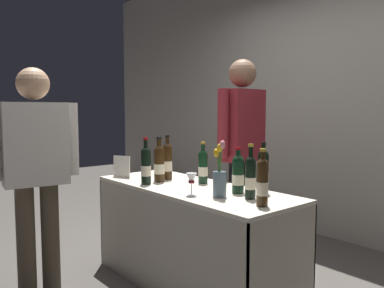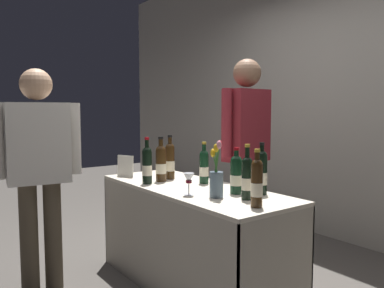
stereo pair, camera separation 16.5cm
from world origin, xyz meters
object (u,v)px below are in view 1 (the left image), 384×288
object	(u,v)px
wine_glass_mid	(191,179)
flower_vase	(220,178)
tasting_table	(192,219)
featured_wine_bottle	(250,176)
wine_glass_near_vendor	(167,163)
display_bottle_0	(146,165)
vendor_presenter	(242,141)
taster_foreground_right	(36,163)

from	to	relation	value
wine_glass_mid	flower_vase	distance (m)	0.18
wine_glass_mid	tasting_table	bearing A→B (deg)	139.20
featured_wine_bottle	wine_glass_near_vendor	world-z (taller)	featured_wine_bottle
featured_wine_bottle	wine_glass_mid	size ratio (longest dim) A/B	2.37
display_bottle_0	flower_vase	size ratio (longest dim) A/B	0.96
tasting_table	display_bottle_0	xyz separation A→B (m)	(-0.28, -0.20, 0.37)
wine_glass_mid	vendor_presenter	distance (m)	0.95
tasting_table	featured_wine_bottle	bearing A→B (deg)	3.39
featured_wine_bottle	flower_vase	xyz separation A→B (m)	(-0.15, -0.11, -0.02)
vendor_presenter	tasting_table	bearing A→B (deg)	8.34
wine_glass_mid	taster_foreground_right	size ratio (longest dim) A/B	0.09
wine_glass_near_vendor	vendor_presenter	size ratio (longest dim) A/B	0.09
tasting_table	vendor_presenter	size ratio (longest dim) A/B	0.95
featured_wine_bottle	vendor_presenter	world-z (taller)	vendor_presenter
display_bottle_0	wine_glass_near_vendor	xyz separation A→B (m)	(-0.23, 0.36, -0.04)
flower_vase	taster_foreground_right	bearing A→B (deg)	-139.48
tasting_table	wine_glass_mid	size ratio (longest dim) A/B	11.29
tasting_table	wine_glass_mid	bearing A→B (deg)	-40.80
display_bottle_0	wine_glass_mid	xyz separation A→B (m)	(0.49, 0.02, -0.04)
featured_wine_bottle	wine_glass_near_vendor	xyz separation A→B (m)	(-1.02, 0.13, -0.03)
display_bottle_0	wine_glass_mid	bearing A→B (deg)	2.14
featured_wine_bottle	taster_foreground_right	bearing A→B (deg)	-140.01
taster_foreground_right	display_bottle_0	bearing A→B (deg)	-14.86
featured_wine_bottle	flower_vase	world-z (taller)	flower_vase
vendor_presenter	flower_vase	bearing A→B (deg)	29.52
taster_foreground_right	wine_glass_near_vendor	bearing A→B (deg)	4.92
wine_glass_near_vendor	vendor_presenter	xyz separation A→B (m)	(0.35, 0.52, 0.18)
wine_glass_near_vendor	wine_glass_mid	world-z (taller)	wine_glass_near_vendor
wine_glass_near_vendor	vendor_presenter	distance (m)	0.65
wine_glass_near_vendor	taster_foreground_right	world-z (taller)	taster_foreground_right
display_bottle_0	taster_foreground_right	size ratio (longest dim) A/B	0.22
tasting_table	taster_foreground_right	xyz separation A→B (m)	(-0.57, -0.88, 0.42)
flower_vase	display_bottle_0	bearing A→B (deg)	-169.69
tasting_table	taster_foreground_right	world-z (taller)	taster_foreground_right
flower_vase	taster_foreground_right	world-z (taller)	taster_foreground_right
tasting_table	flower_vase	xyz separation A→B (m)	(0.36, -0.08, 0.35)
display_bottle_0	wine_glass_mid	size ratio (longest dim) A/B	2.41
featured_wine_bottle	flower_vase	size ratio (longest dim) A/B	0.95
tasting_table	flower_vase	bearing A→B (deg)	-12.70
wine_glass_mid	display_bottle_0	bearing A→B (deg)	-177.86
tasting_table	display_bottle_0	world-z (taller)	display_bottle_0
display_bottle_0	vendor_presenter	xyz separation A→B (m)	(0.12, 0.88, 0.14)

